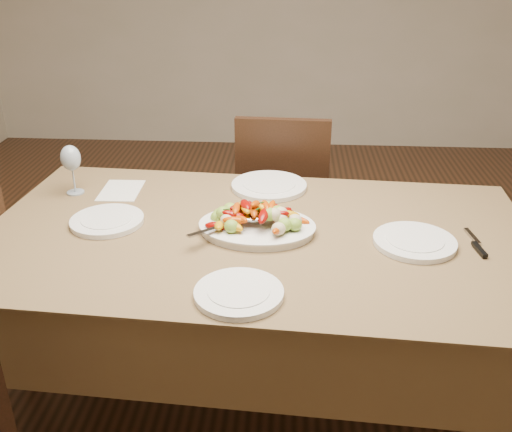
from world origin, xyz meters
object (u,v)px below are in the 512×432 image
object	(u,v)px
serving_platter	(257,229)
plate_far	(269,186)
dining_table	(256,325)
plate_left	(107,221)
plate_right	(414,242)
chair_far	(284,201)
wine_glass	(72,168)
plate_near	(239,293)

from	to	relation	value
serving_platter	plate_far	distance (m)	0.38
plate_far	serving_platter	bearing A→B (deg)	-93.45
dining_table	plate_left	world-z (taller)	plate_left
dining_table	plate_far	size ratio (longest dim) A/B	6.20
plate_right	plate_far	size ratio (longest dim) A/B	0.89
dining_table	chair_far	world-z (taller)	chair_far
plate_far	wine_glass	xyz separation A→B (m)	(-0.75, -0.10, 0.09)
plate_near	wine_glass	world-z (taller)	wine_glass
dining_table	serving_platter	size ratio (longest dim) A/B	4.85
serving_platter	plate_left	xyz separation A→B (m)	(-0.52, 0.03, -0.00)
serving_platter	plate_near	distance (m)	0.39
chair_far	serving_platter	distance (m)	0.94
chair_far	serving_platter	bearing A→B (deg)	87.63
serving_platter	wine_glass	distance (m)	0.78
plate_far	chair_far	bearing A→B (deg)	84.08
serving_platter	wine_glass	xyz separation A→B (m)	(-0.72, 0.28, 0.09)
serving_platter	plate_far	world-z (taller)	serving_platter
plate_right	plate_near	bearing A→B (deg)	-148.04
dining_table	chair_far	size ratio (longest dim) A/B	1.94
serving_platter	plate_near	bearing A→B (deg)	-93.67
dining_table	plate_far	xyz separation A→B (m)	(0.03, 0.39, 0.39)
plate_right	plate_far	xyz separation A→B (m)	(-0.49, 0.43, 0.00)
serving_platter	plate_left	bearing A→B (deg)	176.69
plate_right	plate_near	size ratio (longest dim) A/B	1.07
wine_glass	plate_left	bearing A→B (deg)	-51.19
serving_platter	plate_right	bearing A→B (deg)	-6.06
dining_table	serving_platter	distance (m)	0.39
plate_near	chair_far	bearing A→B (deg)	85.50
dining_table	chair_far	distance (m)	0.90
serving_platter	plate_far	bearing A→B (deg)	86.55
plate_near	wine_glass	bearing A→B (deg)	136.20
plate_far	wine_glass	distance (m)	0.76
chair_far	plate_far	size ratio (longest dim) A/B	3.20
plate_left	plate_right	bearing A→B (deg)	-4.67
plate_left	chair_far	bearing A→B (deg)	55.15
chair_far	plate_near	bearing A→B (deg)	87.99
chair_far	wine_glass	xyz separation A→B (m)	(-0.80, -0.61, 0.39)
plate_left	plate_right	size ratio (longest dim) A/B	0.95
plate_left	wine_glass	bearing A→B (deg)	128.81
serving_platter	dining_table	bearing A→B (deg)	-117.85
chair_far	plate_far	distance (m)	0.59
chair_far	plate_right	bearing A→B (deg)	117.32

